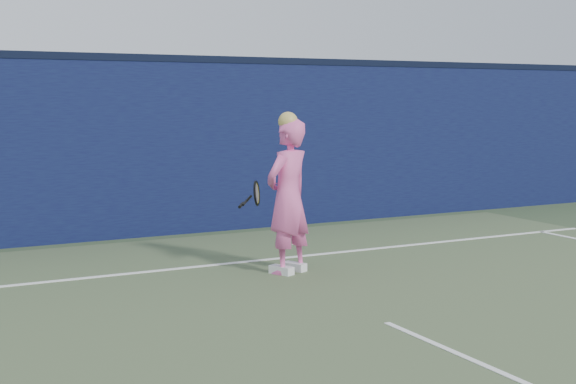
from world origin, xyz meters
TOP-DOWN VIEW (x-y plane):
  - ground at (0.00, 0.00)m, footprint 80.00×80.00m
  - backstop_wall at (0.00, 6.50)m, footprint 24.00×0.40m
  - wall_cap at (0.00, 6.50)m, footprint 24.00×0.42m
  - player at (0.18, 3.25)m, footprint 0.76×0.65m
  - racket at (-0.02, 3.69)m, footprint 0.45×0.40m
  - court_lines at (0.00, -0.33)m, footprint 11.00×12.04m

SIDE VIEW (x-z plane):
  - ground at x=0.00m, z-range 0.00..0.00m
  - court_lines at x=0.00m, z-range 0.01..0.01m
  - racket at x=-0.02m, z-range 0.72..1.02m
  - player at x=0.18m, z-range -0.03..1.80m
  - backstop_wall at x=0.00m, z-range 0.00..2.50m
  - wall_cap at x=0.00m, z-range 2.50..2.60m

